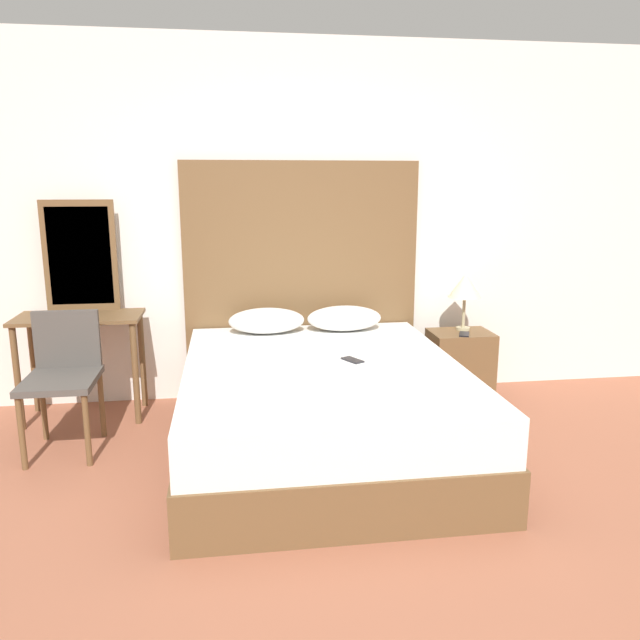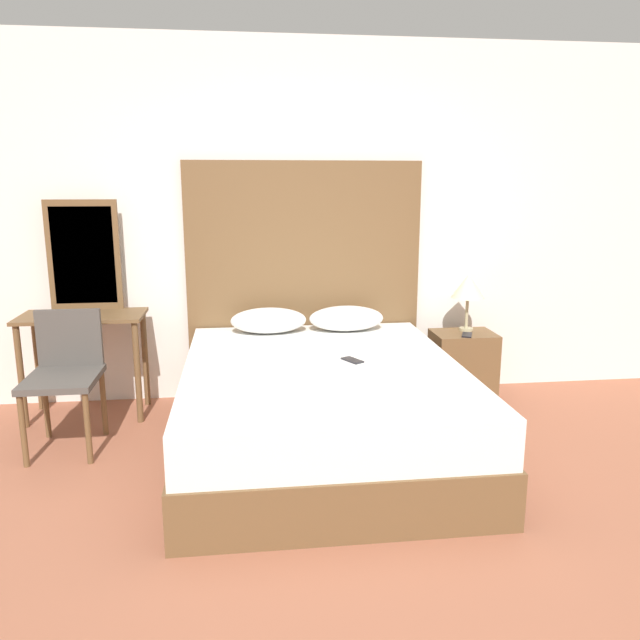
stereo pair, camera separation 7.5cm
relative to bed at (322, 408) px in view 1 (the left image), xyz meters
The scene contains 13 objects.
ground_plane 1.31m from the bed, 86.04° to the right, with size 16.00×16.00×0.00m, color #9E5B42.
wall_back 1.58m from the bed, 85.66° to the left, with size 10.00×0.06×2.70m.
bed is the anchor object (origin of this frame).
headboard 1.25m from the bed, 90.00° to the left, with size 1.79×0.05×1.82m.
pillow_left 0.97m from the bed, 108.99° to the left, with size 0.56×0.34×0.18m.
pillow_right 0.97m from the bed, 71.01° to the left, with size 0.56×0.34×0.18m.
phone_on_bed 0.35m from the bed, ahead, with size 0.13×0.17×0.01m.
nightstand 1.44m from the bed, 33.86° to the left, with size 0.46×0.35×0.54m.
table_lamp 1.63m from the bed, 35.26° to the left, with size 0.25×0.25×0.44m.
phone_on_nightstand 1.41m from the bed, 31.06° to the left, with size 0.12×0.17×0.01m.
vanity_desk 1.83m from the bed, 152.93° to the left, with size 0.85×0.44×0.75m.
vanity_mirror 2.08m from the bed, 147.72° to the left, with size 0.51×0.03×0.79m.
chair 1.64m from the bed, 169.37° to the left, with size 0.43×0.51×0.86m.
Camera 1 is at (-0.63, -2.36, 1.67)m, focal length 35.00 mm.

